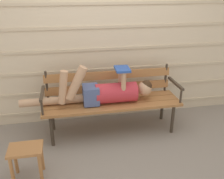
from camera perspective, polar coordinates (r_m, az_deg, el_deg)
The scene contains 5 objects.
ground_plane at distance 3.38m, azimuth 0.52°, elevation -10.85°, with size 12.00×12.00×0.00m, color gray.
house_siding at distance 3.53m, azimuth -1.49°, elevation 9.43°, with size 5.19×0.08×2.11m.
park_bench at distance 3.34m, azimuth -0.23°, elevation -1.76°, with size 1.81×0.50×0.85m.
reclining_person at distance 3.21m, azimuth -1.52°, elevation -0.47°, with size 1.72×0.26×0.55m.
footstool at distance 2.75m, azimuth -19.09°, elevation -14.09°, with size 0.34×0.25×0.37m.
Camera 1 is at (-0.56, -2.75, 1.89)m, focal length 39.82 mm.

